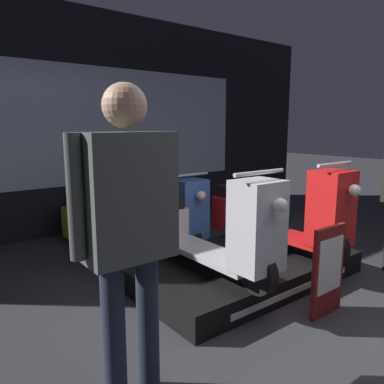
{
  "coord_description": "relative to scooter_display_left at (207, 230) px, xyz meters",
  "views": [
    {
      "loc": [
        -2.59,
        -1.3,
        1.56
      ],
      "look_at": [
        0.02,
        2.08,
        0.79
      ],
      "focal_mm": 35.0,
      "sensor_mm": 36.0,
      "label": 1
    }
  ],
  "objects": [
    {
      "name": "scooter_backrow_1",
      "position": [
        0.54,
        1.58,
        -0.22
      ],
      "size": [
        0.53,
        1.8,
        0.99
      ],
      "color": "black",
      "rests_on": "ground_plane"
    },
    {
      "name": "shop_wall_back",
      "position": [
        0.46,
        2.78,
        0.98
      ],
      "size": [
        8.33,
        0.09,
        3.2
      ],
      "color": "black",
      "rests_on": "ground_plane"
    },
    {
      "name": "price_sign_board",
      "position": [
        0.52,
        -0.92,
        -0.23
      ],
      "size": [
        0.4,
        0.04,
        0.76
      ],
      "color": "maroon",
      "rests_on": "ground_plane"
    },
    {
      "name": "scooter_display_right",
      "position": [
        1.03,
        0.0,
        0.0
      ],
      "size": [
        0.53,
        1.8,
        0.99
      ],
      "color": "black",
      "rests_on": "display_platform"
    },
    {
      "name": "scooter_backrow_0",
      "position": [
        -0.31,
        1.58,
        -0.22
      ],
      "size": [
        0.53,
        1.8,
        0.99
      ],
      "color": "black",
      "rests_on": "ground_plane"
    },
    {
      "name": "ground_plane",
      "position": [
        0.46,
        -1.24,
        -0.62
      ],
      "size": [
        30.0,
        30.0,
        0.0
      ],
      "primitive_type": "plane",
      "color": "#2D2D33"
    },
    {
      "name": "display_platform",
      "position": [
        0.51,
        0.05,
        -0.5
      ],
      "size": [
        2.28,
        1.36,
        0.22
      ],
      "color": "black",
      "rests_on": "ground_plane"
    },
    {
      "name": "scooter_display_left",
      "position": [
        0.0,
        0.0,
        0.0
      ],
      "size": [
        0.53,
        1.8,
        0.99
      ],
      "color": "black",
      "rests_on": "display_platform"
    },
    {
      "name": "person_left_browsing",
      "position": [
        -1.22,
        -0.8,
        0.45
      ],
      "size": [
        0.64,
        0.27,
        1.77
      ],
      "color": "#232838",
      "rests_on": "ground_plane"
    }
  ]
}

